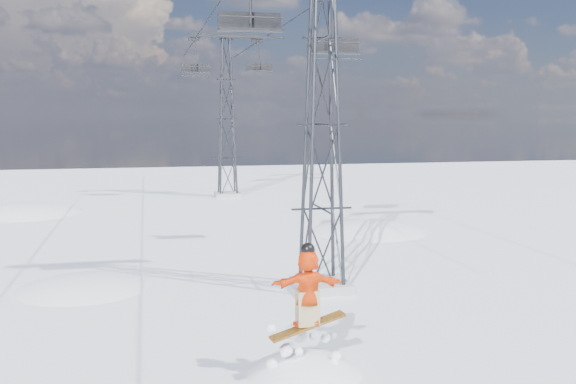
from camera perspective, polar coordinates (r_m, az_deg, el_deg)
The scene contains 7 objects.
lift_tower_near at distance 20.92m, azimuth 3.07°, elevation 5.90°, with size 5.20×1.80×11.43m.
lift_tower_far at distance 45.50m, azimuth -5.46°, elevation 6.43°, with size 5.20×1.80×11.43m.
haul_cables at distance 32.53m, azimuth -2.52°, elevation 15.78°, with size 4.46×51.00×0.06m.
lift_chair_near at distance 21.51m, azimuth -3.38°, elevation 14.75°, with size 2.09×0.60×2.60m.
lift_chair_mid at distance 27.57m, azimuth 4.12°, elevation 12.72°, with size 2.24×0.64×2.77m.
lift_chair_far at distance 44.14m, azimuth -8.19°, elevation 10.76°, with size 2.02×0.58×2.51m.
lift_chair_extra at distance 45.18m, azimuth -2.57°, elevation 10.97°, with size 1.84×0.53×2.28m.
Camera 1 is at (-4.81, -12.15, 5.84)m, focal length 40.00 mm.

